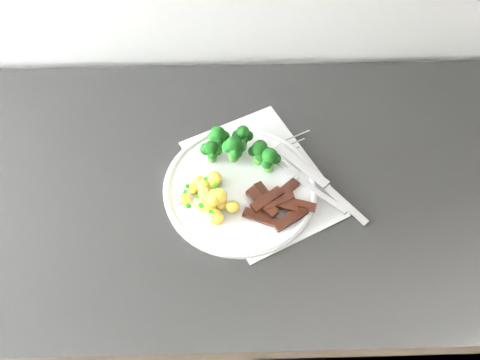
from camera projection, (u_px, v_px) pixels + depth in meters
counter at (265, 284)px, 1.28m from camera, size 2.40×0.60×0.90m
recipe_paper at (261, 177)px, 0.91m from camera, size 0.30×0.34×0.00m
plate at (240, 187)px, 0.89m from camera, size 0.27×0.27×0.02m
broccoli at (240, 146)px, 0.90m from camera, size 0.14×0.09×0.07m
potatoes at (210, 197)px, 0.86m from camera, size 0.11×0.10×0.04m
beef_strips at (276, 204)px, 0.86m from camera, size 0.13×0.11×0.03m
fork at (311, 187)px, 0.88m from camera, size 0.12×0.13×0.01m
knife at (331, 193)px, 0.89m from camera, size 0.15×0.18×0.02m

